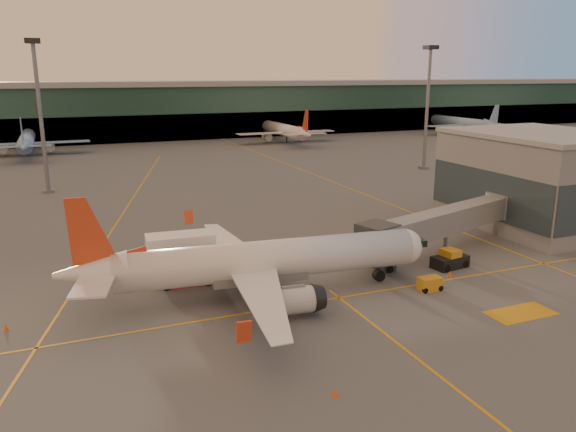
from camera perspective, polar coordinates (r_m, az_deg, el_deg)
name	(u,v)px	position (r m, az deg, el deg)	size (l,w,h in m)	color
ground	(313,329)	(46.48, 2.52, -11.41)	(600.00, 600.00, 0.00)	#4C4F54
taxi_markings	(141,214)	(85.48, -14.68, 0.23)	(100.12, 173.00, 0.01)	orange
terminal	(118,111)	(180.94, -16.92, 10.15)	(400.00, 20.00, 17.60)	#19382D
gate_building	(540,179)	(82.90, 24.25, 3.44)	(18.40, 22.40, 12.60)	slate
mast_west_near	(39,105)	(104.08, -23.94, 10.23)	(2.40, 2.40, 25.60)	slate
mast_east_near	(428,99)	(123.70, 14.01, 11.49)	(2.40, 2.40, 25.60)	slate
distant_aircraft_row	(45,154)	(157.25, -23.44, 5.82)	(290.00, 34.00, 13.00)	#7EA1D3
main_airplane	(257,262)	(51.54, -3.20, -4.72)	(34.32, 31.00, 10.36)	white
jet_bridge	(453,220)	(67.56, 16.42, -0.43)	(26.92, 11.15, 5.35)	slate
catering_truck	(182,256)	(55.82, -10.72, -3.98)	(6.69, 3.36, 5.05)	red
gpu_cart	(430,284)	(55.59, 14.20, -6.70)	(2.27, 1.35, 1.29)	#C88B19
pushback_tug	(450,260)	(62.38, 16.14, -4.32)	(4.16, 2.66, 2.01)	black
cone_nose	(450,274)	(59.71, 16.13, -5.70)	(0.48, 0.48, 0.61)	#F24F0C
cone_tail	(6,328)	(51.37, -26.74, -10.12)	(0.41, 0.41, 0.53)	#F24F0C
cone_wing_right	(335,393)	(37.88, 4.82, -17.46)	(0.42, 0.42, 0.54)	#F24F0C
cone_wing_left	(191,243)	(68.65, -9.85, -2.74)	(0.41, 0.41, 0.52)	#F24F0C
cone_fwd	(437,288)	(55.82, 14.92, -7.04)	(0.47, 0.47, 0.59)	#F24F0C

